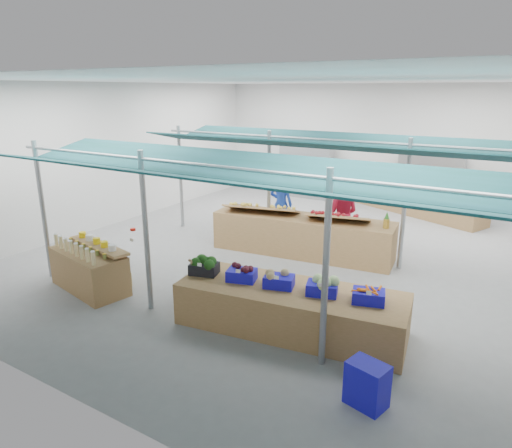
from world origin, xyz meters
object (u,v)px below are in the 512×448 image
object	(u,v)px
bottle_shelf	(91,269)
veg_counter	(290,309)
vendor_right	(342,213)
crate_stack	(367,385)
vendor_left	(281,204)
fruit_counter	(302,235)

from	to	relation	value
bottle_shelf	veg_counter	world-z (taller)	bottle_shelf
veg_counter	vendor_right	xyz separation A→B (m)	(-0.87, 4.62, 0.52)
bottle_shelf	crate_stack	bearing A→B (deg)	6.10
vendor_left	vendor_right	world-z (taller)	same
crate_stack	vendor_right	xyz separation A→B (m)	(-2.64, 5.88, 0.59)
bottle_shelf	veg_counter	size ratio (longest dim) A/B	0.51
veg_counter	crate_stack	distance (m)	2.17
crate_stack	vendor_right	bearing A→B (deg)	114.21
crate_stack	vendor_left	world-z (taller)	vendor_left
fruit_counter	crate_stack	world-z (taller)	fruit_counter
veg_counter	crate_stack	xyz separation A→B (m)	(1.77, -1.26, -0.07)
bottle_shelf	vendor_right	bearing A→B (deg)	68.84
veg_counter	vendor_left	size ratio (longest dim) A/B	2.16
bottle_shelf	veg_counter	xyz separation A→B (m)	(4.29, 0.66, -0.07)
fruit_counter	vendor_left	xyz separation A→B (m)	(-1.20, 1.10, 0.42)
bottle_shelf	vendor_right	world-z (taller)	vendor_right
bottle_shelf	vendor_left	distance (m)	5.53
veg_counter	fruit_counter	xyz separation A→B (m)	(-1.47, 3.52, 0.10)
crate_stack	fruit_counter	bearing A→B (deg)	124.17
fruit_counter	vendor_left	world-z (taller)	vendor_left
vendor_left	vendor_right	size ratio (longest dim) A/B	1.00
bottle_shelf	crate_stack	world-z (taller)	bottle_shelf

